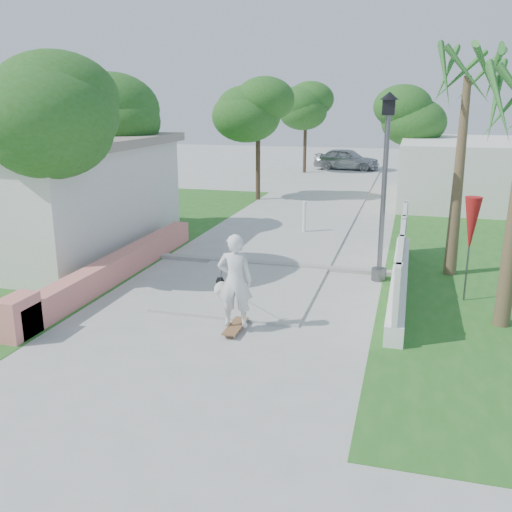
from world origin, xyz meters
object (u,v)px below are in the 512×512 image
(skateboarder, at_px, (227,277))
(patio_umbrella, at_px, (471,226))
(bollard, at_px, (304,216))
(street_lamp, at_px, (384,181))
(dog, at_px, (221,287))
(parked_car, at_px, (347,159))

(skateboarder, bearing_deg, patio_umbrella, -164.40)
(bollard, bearing_deg, street_lamp, -59.04)
(street_lamp, height_order, bollard, street_lamp)
(street_lamp, xyz_separation_m, patio_umbrella, (1.90, -1.00, -0.74))
(bollard, relative_size, skateboarder, 0.45)
(dog, xyz_separation_m, parked_car, (-0.08, 24.57, 0.44))
(parked_car, bearing_deg, street_lamp, -162.81)
(skateboarder, height_order, parked_car, skateboarder)
(patio_umbrella, bearing_deg, street_lamp, 152.24)
(skateboarder, relative_size, parked_car, 0.61)
(street_lamp, relative_size, parked_car, 1.12)
(skateboarder, distance_m, parked_car, 25.64)
(dog, height_order, parked_car, parked_car)
(patio_umbrella, distance_m, dog, 5.55)
(patio_umbrella, bearing_deg, parked_car, 102.77)
(skateboarder, xyz_separation_m, dog, (-0.50, 1.07, -0.62))
(bollard, xyz_separation_m, skateboarder, (-0.11, -7.78, 0.27))
(bollard, bearing_deg, patio_umbrella, -50.09)
(street_lamp, bearing_deg, dog, -146.23)
(patio_umbrella, bearing_deg, bollard, 129.91)
(street_lamp, xyz_separation_m, parked_car, (-3.39, 22.35, -1.75))
(street_lamp, distance_m, bollard, 5.56)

